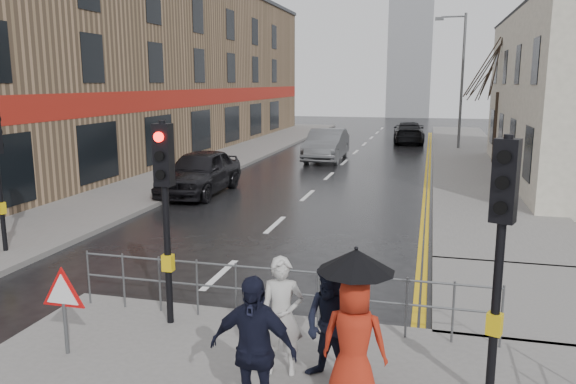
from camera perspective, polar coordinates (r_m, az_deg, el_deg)
The scene contains 20 objects.
ground at distance 9.93m, azimuth -13.39°, elevation -13.80°, with size 120.00×120.00×0.00m, color black.
left_pavement at distance 33.02m, azimuth -4.98°, elevation 4.00°, with size 4.00×44.00×0.14m, color #605E5B.
right_pavement at distance 33.25m, azimuth 17.96°, elevation 3.55°, with size 4.00×40.00×0.14m, color #605E5B.
pavement_bridge_right at distance 11.86m, azimuth 24.29°, elevation -9.95°, with size 4.00×4.20×0.14m, color #605E5B.
building_left_terrace at distance 34.10m, azimuth -14.66°, elevation 12.22°, with size 8.00×42.00×10.00m, color #907153.
church_tower at distance 70.16m, azimuth 12.36°, elevation 14.84°, with size 5.00×5.00×18.00m, color gray.
traffic_signal_near_left at distance 9.26m, azimuth -12.41°, elevation 0.43°, with size 0.28×0.27×3.40m.
traffic_signal_near_right at distance 7.18m, azimuth 20.90°, elevation -3.14°, with size 0.34×0.33×3.40m.
guard_railing_front at distance 9.44m, azimuth -1.20°, elevation -9.19°, with size 7.14×0.04×1.00m.
warning_sign at distance 9.00m, azimuth -21.89°, elevation -9.82°, with size 0.80×0.07×1.35m.
street_lamp at distance 35.96m, azimuth 17.02°, elevation 11.55°, with size 1.83×0.25×8.00m.
tree_near at distance 30.11m, azimuth 20.83°, elevation 12.32°, with size 2.40×2.40×6.58m.
tree_far at distance 38.11m, azimuth 20.20°, elevation 10.88°, with size 2.40×2.40×5.64m.
pedestrian_a at distance 7.89m, azimuth -0.63°, elevation -12.50°, with size 0.61×0.40×1.67m, color #B5B4B0.
pedestrian_b at distance 7.66m, azimuth 4.44°, elevation -13.35°, with size 0.80×0.63×1.65m, color black.
pedestrian_with_umbrella at distance 7.11m, azimuth 6.77°, elevation -12.87°, with size 0.96×0.96×2.03m.
pedestrian_d at distance 6.82m, azimuth -3.60°, elevation -15.74°, with size 1.07×0.45×1.83m, color black.
car_parked at distance 21.27m, azimuth -8.95°, elevation 2.03°, with size 1.95×4.84×1.65m, color black.
car_mid at distance 30.10m, azimuth 3.92°, elevation 4.79°, with size 1.77×5.06×1.67m, color #515357.
car_far at distance 39.71m, azimuth 12.16°, elevation 5.95°, with size 2.05×5.05×1.46m, color black.
Camera 1 is at (4.32, -7.93, 4.13)m, focal length 35.00 mm.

